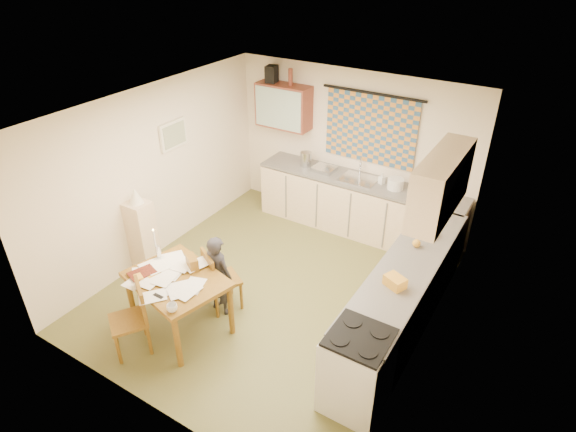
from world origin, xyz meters
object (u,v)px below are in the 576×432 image
Objects in this scene: stove at (356,371)px; person at (218,275)px; shelf_stand at (143,236)px; counter_back at (358,206)px; chair_far at (223,289)px; dining_table at (180,303)px; counter_right at (403,297)px.

stove is 2.11m from person.
shelf_stand reaches higher than stove.
shelf_stand is at bearing -130.69° from counter_back.
person is 1.04× the size of shelf_stand.
stove is 1.09× the size of chair_far.
counter_back is 2.68m from chair_far.
counter_back is 3.30m from shelf_stand.
dining_table is at bearing -177.88° from stove.
shelf_stand is (-3.54, -0.77, 0.08)m from counter_right.
stove is at bearing -90.00° from counter_right.
person reaches higher than stove.
dining_table is 0.61m from chair_far.
counter_back and counter_right have the same top height.
counter_back is 3.53× the size of stove.
stove reaches higher than dining_table.
person is at bearing 131.84° from chair_far.
person is (0.20, 0.50, 0.17)m from dining_table.
counter_right is at bearing 12.24° from shelf_stand.
chair_far is at bearing 85.51° from dining_table.
counter_back is at bearing 88.30° from dining_table.
stove is at bearing -9.08° from shelf_stand.
person is (-2.06, 0.41, 0.09)m from stove.
shelf_stand is (-1.27, 0.65, 0.15)m from dining_table.
shelf_stand is at bearing 26.13° from chair_far.
person is at bearing -5.89° from shelf_stand.
person is at bearing -155.97° from counter_right.
dining_table is 1.44m from shelf_stand.
counter_right is at bearing -128.43° from chair_far.
stove is 2.27m from dining_table.
counter_back is 3.83× the size of chair_far.
shelf_stand is at bearing 170.92° from stove.
person is (-0.68, -2.66, 0.10)m from counter_back.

